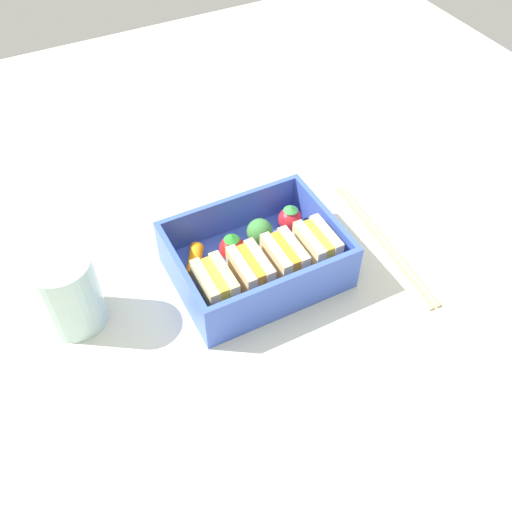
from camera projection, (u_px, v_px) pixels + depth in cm
name	position (u px, v px, depth cm)	size (l,w,h in cm)	color
ground_plane	(256.00, 279.00, 62.80)	(120.00, 120.00, 2.00)	beige
bento_tray	(256.00, 269.00, 61.62)	(17.33, 13.27, 1.20)	blue
bento_rim	(256.00, 251.00, 59.49)	(17.33, 13.27, 4.56)	blue
sandwich_left	(317.00, 248.00, 59.75)	(3.06, 5.16, 4.55)	beige
sandwich_center_left	(284.00, 261.00, 58.55)	(3.06, 5.16, 4.55)	#D5BC8B
sandwich_center	(251.00, 274.00, 57.35)	(3.06, 5.16, 4.55)	#D5B689
sandwich_center_right	(216.00, 288.00, 56.15)	(3.06, 5.16, 4.55)	#DFC37F
strawberry_left	(290.00, 218.00, 63.95)	(2.74, 2.74, 3.34)	red
broccoli_floret	(260.00, 233.00, 61.37)	(2.84, 2.84, 3.82)	#86CE6C
strawberry_far_left	(232.00, 248.00, 60.86)	(2.80, 2.80, 3.40)	red
carrot_stick_far_left	(195.00, 261.00, 60.63)	(1.48, 1.48, 4.15)	orange
chopstick_pair	(383.00, 242.00, 64.75)	(2.83, 20.28, 0.70)	tan
drinking_glass	(68.00, 292.00, 54.79)	(6.12, 6.12, 8.53)	silver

